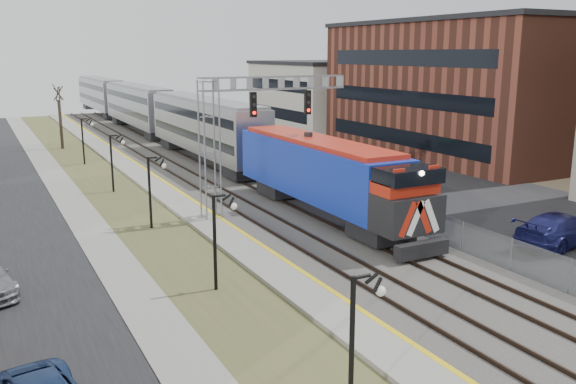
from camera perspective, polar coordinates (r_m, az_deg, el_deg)
sidewalk at (r=40.47m, az=-19.30°, el=-1.28°), size 2.00×120.00×0.08m
grass_median at (r=40.95m, az=-15.16°, el=-0.85°), size 4.00×120.00×0.06m
platform at (r=41.63m, az=-11.13°, el=-0.29°), size 2.00×120.00×0.24m
ballast_bed at (r=43.23m, az=-4.77°, el=0.37°), size 8.00×120.00×0.20m
parking_lot at (r=48.98m, az=8.31°, el=1.67°), size 16.00×120.00×0.04m
platform_edge at (r=41.84m, az=-9.99°, el=-0.00°), size 0.24×120.00×0.01m
track_near at (r=42.49m, az=-7.26°, el=0.33°), size 1.58×120.00×0.15m
track_far at (r=43.77m, az=-2.96°, el=0.79°), size 1.58×120.00×0.15m
train at (r=67.81m, az=-12.19°, el=7.10°), size 3.00×85.85×5.33m
signal_gantry at (r=34.88m, az=-4.73°, el=6.50°), size 9.00×1.07×8.15m
lampposts at (r=24.87m, az=-7.10°, el=-4.65°), size 0.14×62.14×4.00m
fence at (r=44.81m, az=0.18°, el=1.78°), size 0.04×120.00×1.60m
buildings_east at (r=54.92m, az=23.07°, el=8.62°), size 16.00×76.00×15.00m
car_lot_d at (r=33.38m, az=24.21°, el=-3.26°), size 5.90×3.00×1.64m
car_lot_e at (r=44.16m, az=4.94°, el=1.44°), size 4.45×2.90×1.41m
car_lot_f at (r=54.16m, az=-0.82°, el=3.70°), size 5.04×3.10×1.57m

